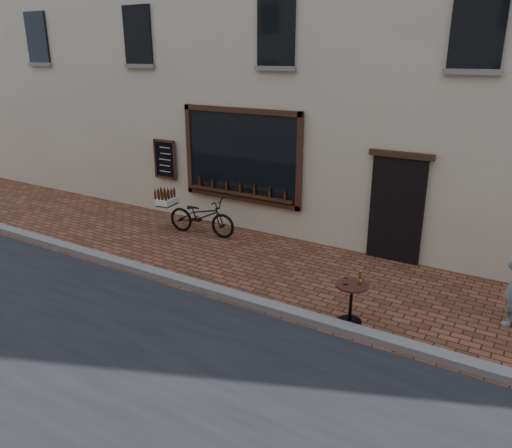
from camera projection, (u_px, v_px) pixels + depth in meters
The scene contains 5 objects.
ground at pixel (225, 303), 8.77m from camera, with size 90.00×90.00×0.00m, color #4F2E19.
kerb at pixel (232, 295), 8.92m from camera, with size 90.00×0.25×0.12m, color slate.
shop_building at pixel (371, 18), 12.38m from camera, with size 28.00×6.20×10.00m.
cargo_bicycle at pixel (200, 215), 11.97m from camera, with size 2.11×0.83×0.99m.
bistro_table at pixel (352, 295), 8.00m from camera, with size 0.53×0.53×0.91m.
Camera 1 is at (4.57, -6.40, 4.17)m, focal length 35.00 mm.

